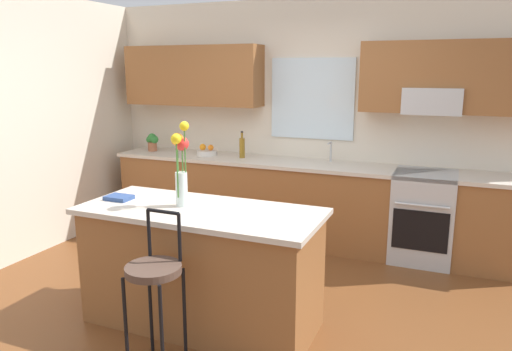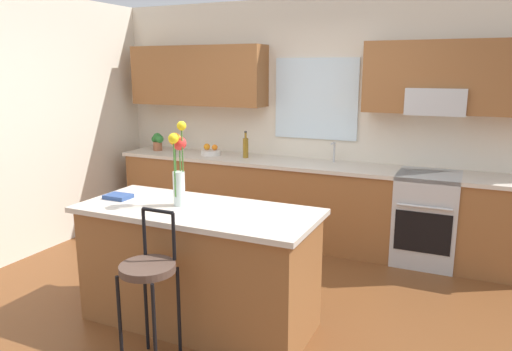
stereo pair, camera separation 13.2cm
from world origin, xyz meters
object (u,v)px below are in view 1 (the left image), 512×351
object	(u,v)px
bar_stool_near	(154,276)
potted_plant_small	(152,141)
oven_range	(423,217)
bottle_olive_oil	(242,147)
kitchen_island	(201,266)
flower_vase	(181,161)
fruit_bowl_oranges	(207,152)
cookbook	(119,198)

from	to	relation	value
bar_stool_near	potted_plant_small	size ratio (longest dim) A/B	4.67
oven_range	bottle_olive_oil	distance (m)	2.11
bar_stool_near	bottle_olive_oil	distance (m)	2.72
potted_plant_small	bar_stool_near	bearing A→B (deg)	-55.48
kitchen_island	flower_vase	distance (m)	0.81
flower_vase	fruit_bowl_oranges	xyz separation A→B (m)	(-0.88, 2.01, -0.30)
oven_range	potted_plant_small	distance (m)	3.32
fruit_bowl_oranges	oven_range	bearing A→B (deg)	-0.57
oven_range	kitchen_island	size ratio (longest dim) A/B	0.51
flower_vase	fruit_bowl_oranges	distance (m)	2.21
bar_stool_near	flower_vase	world-z (taller)	flower_vase
oven_range	fruit_bowl_oranges	world-z (taller)	fruit_bowl_oranges
cookbook	kitchen_island	bearing A→B (deg)	1.95
kitchen_island	potted_plant_small	bearing A→B (deg)	131.81
bar_stool_near	potted_plant_small	distance (m)	3.22
kitchen_island	cookbook	world-z (taller)	cookbook
cookbook	bar_stool_near	bearing A→B (deg)	-39.17
kitchen_island	bar_stool_near	xyz separation A→B (m)	(-0.00, -0.61, 0.17)
oven_range	bar_stool_near	world-z (taller)	bar_stool_near
oven_range	potted_plant_small	xyz separation A→B (m)	(-3.27, 0.02, 0.59)
oven_range	bar_stool_near	xyz separation A→B (m)	(-1.46, -2.61, 0.18)
kitchen_island	cookbook	distance (m)	0.86
bar_stool_near	fruit_bowl_oranges	bearing A→B (deg)	111.57
flower_vase	kitchen_island	bearing A→B (deg)	-5.83
kitchen_island	fruit_bowl_oranges	world-z (taller)	fruit_bowl_oranges
potted_plant_small	oven_range	bearing A→B (deg)	-0.42
cookbook	fruit_bowl_oranges	world-z (taller)	fruit_bowl_oranges
kitchen_island	bottle_olive_oil	bearing A→B (deg)	105.83
oven_range	potted_plant_small	size ratio (longest dim) A/B	4.13
oven_range	bottle_olive_oil	size ratio (longest dim) A/B	2.97
bottle_olive_oil	oven_range	bearing A→B (deg)	-0.70
flower_vase	fruit_bowl_oranges	bearing A→B (deg)	113.61
cookbook	fruit_bowl_oranges	bearing A→B (deg)	99.01
bottle_olive_oil	kitchen_island	bearing A→B (deg)	-74.17
oven_range	bar_stool_near	distance (m)	2.99
flower_vase	bottle_olive_oil	bearing A→B (deg)	101.57
potted_plant_small	kitchen_island	bearing A→B (deg)	-48.19
oven_range	flower_vase	distance (m)	2.68
bar_stool_near	bottle_olive_oil	world-z (taller)	bottle_olive_oil
fruit_bowl_oranges	potted_plant_small	size ratio (longest dim) A/B	1.08
bottle_olive_oil	flower_vase	bearing A→B (deg)	-78.43
oven_range	bottle_olive_oil	xyz separation A→B (m)	(-2.03, 0.02, 0.58)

